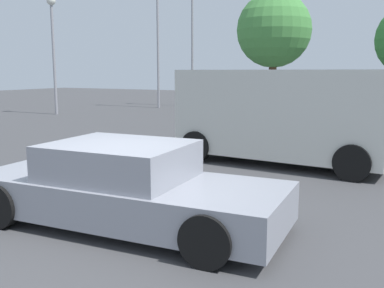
% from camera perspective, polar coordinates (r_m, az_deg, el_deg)
% --- Properties ---
extents(ground_plane, '(80.00, 80.00, 0.00)m').
position_cam_1_polar(ground_plane, '(6.34, -8.97, -11.05)').
color(ground_plane, '#424244').
extents(sedan_foreground, '(4.67, 2.07, 1.20)m').
position_cam_1_polar(sedan_foreground, '(6.40, -8.72, -5.61)').
color(sedan_foreground, gray).
rests_on(sedan_foreground, ground_plane).
extents(van_white, '(5.02, 2.48, 2.24)m').
position_cam_1_polar(van_white, '(10.78, 11.71, 3.91)').
color(van_white, silver).
rests_on(van_white, ground_plane).
extents(light_post_near, '(0.44, 0.44, 7.63)m').
position_cam_1_polar(light_post_near, '(28.20, 0.04, 15.21)').
color(light_post_near, gray).
rests_on(light_post_near, ground_plane).
extents(light_post_mid, '(0.44, 0.44, 7.28)m').
position_cam_1_polar(light_post_mid, '(27.10, -4.46, 14.99)').
color(light_post_mid, gray).
rests_on(light_post_mid, ground_plane).
extents(light_post_far, '(0.44, 0.44, 5.88)m').
position_cam_1_polar(light_post_far, '(23.84, -17.60, 13.40)').
color(light_post_far, gray).
rests_on(light_post_far, ground_plane).
extents(tree_back_center, '(4.16, 4.16, 6.56)m').
position_cam_1_polar(tree_back_center, '(25.80, 10.56, 14.27)').
color(tree_back_center, brown).
rests_on(tree_back_center, ground_plane).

